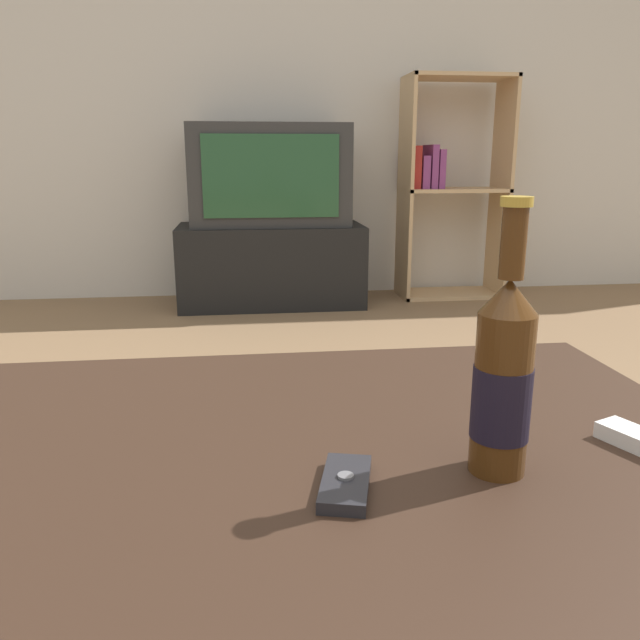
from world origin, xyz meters
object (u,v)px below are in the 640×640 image
at_px(television, 270,175).
at_px(cell_phone, 346,483).
at_px(tv_stand, 271,265).
at_px(beer_bottle, 503,378).
at_px(bookshelf, 448,185).

bearing_deg(television, cell_phone, -91.04).
relative_size(tv_stand, television, 1.19).
distance_m(television, beer_bottle, 2.79).
bearing_deg(beer_bottle, cell_phone, -173.15).
bearing_deg(cell_phone, tv_stand, 103.33).
relative_size(tv_stand, bookshelf, 0.81).
relative_size(bookshelf, cell_phone, 10.62).
height_order(beer_bottle, cell_phone, beer_bottle).
bearing_deg(television, bookshelf, 5.36).
bearing_deg(tv_stand, cell_phone, -91.04).
xyz_separation_m(bookshelf, beer_bottle, (-0.89, -2.88, -0.08)).
bearing_deg(beer_bottle, television, 92.50).
distance_m(television, bookshelf, 1.01).
height_order(television, beer_bottle, television).
xyz_separation_m(television, beer_bottle, (0.12, -2.79, -0.14)).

